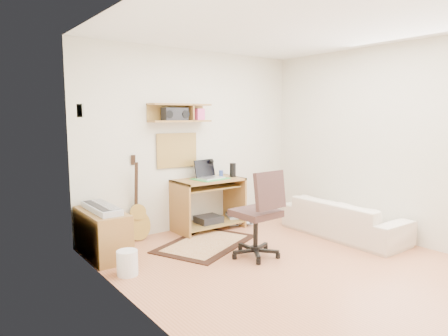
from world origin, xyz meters
TOP-DOWN VIEW (x-y plane):
  - floor at (0.00, 0.00)m, footprint 3.60×4.00m
  - ceiling at (0.00, 0.00)m, footprint 3.60×4.00m
  - back_wall at (0.00, 2.00)m, footprint 3.60×0.01m
  - left_wall at (-1.80, 0.00)m, footprint 0.01×4.00m
  - right_wall at (1.80, 0.00)m, footprint 0.01×4.00m
  - wall_shelf at (-0.30, 1.88)m, footprint 0.90×0.25m
  - cork_board at (-0.30, 1.98)m, footprint 0.64×0.03m
  - wall_photo at (-1.79, 1.50)m, footprint 0.02×0.20m
  - desk at (0.07, 1.73)m, footprint 1.00×0.55m
  - laptop at (0.09, 1.71)m, footprint 0.41×0.41m
  - speaker at (0.48, 1.68)m, footprint 0.09×0.09m
  - desk_lamp at (0.24, 1.87)m, footprint 0.09×0.09m
  - pencil_cup at (0.37, 1.83)m, footprint 0.06×0.06m
  - boombox at (-0.39, 1.87)m, footprint 0.35×0.16m
  - rug at (-0.35, 1.18)m, footprint 1.54×1.32m
  - task_chair at (-0.13, 0.45)m, footprint 0.56×0.56m
  - cabinet at (-1.58, 1.55)m, footprint 0.40×0.90m
  - music_keyboard at (-1.58, 1.55)m, footprint 0.24×0.77m
  - guitar at (-0.97, 1.86)m, footprint 0.34×0.26m
  - waste_basket at (-1.58, 0.83)m, footprint 0.28×0.28m
  - printer at (0.66, 1.72)m, footprint 0.50×0.45m
  - sofa at (1.38, 0.33)m, footprint 0.51×1.73m

SIDE VIEW (x-z plane):
  - floor at x=0.00m, z-range -0.01..0.00m
  - rug at x=-0.35m, z-range 0.00..0.02m
  - printer at x=0.66m, z-range 0.01..0.16m
  - waste_basket at x=-1.58m, z-range 0.00..0.26m
  - cabinet at x=-1.58m, z-range 0.00..0.55m
  - sofa at x=1.38m, z-range 0.00..0.68m
  - desk at x=0.07m, z-range 0.00..0.75m
  - task_chair at x=-0.13m, z-range 0.00..1.06m
  - guitar at x=-0.97m, z-range 0.00..1.15m
  - music_keyboard at x=-1.58m, z-range 0.55..0.62m
  - pencil_cup at x=0.37m, z-range 0.75..0.84m
  - speaker at x=0.48m, z-range 0.75..0.96m
  - desk_lamp at x=0.24m, z-range 0.75..1.01m
  - laptop at x=0.09m, z-range 0.75..1.03m
  - cork_board at x=-0.30m, z-range 0.92..1.42m
  - back_wall at x=0.00m, z-range 0.00..2.60m
  - left_wall at x=-1.80m, z-range 0.00..2.60m
  - right_wall at x=1.80m, z-range 0.00..2.60m
  - boombox at x=-0.39m, z-range 1.59..1.77m
  - wall_shelf at x=-0.30m, z-range 1.57..1.83m
  - wall_photo at x=-1.79m, z-range 1.65..1.79m
  - ceiling at x=0.00m, z-range 2.60..2.61m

